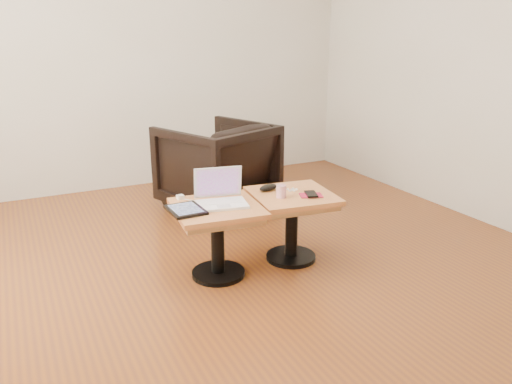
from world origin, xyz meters
name	(u,v)px	position (x,y,z in m)	size (l,w,h in m)	color
room_shell	(226,58)	(0.00, 0.00, 1.35)	(4.52, 4.52, 2.71)	brown
side_table_left	(217,224)	(-0.07, 0.02, 0.35)	(0.57, 0.57, 0.47)	black
side_table_right	(292,210)	(0.47, 0.03, 0.35)	(0.58, 0.58, 0.47)	black
laptop	(221,197)	(-0.03, 0.05, 0.52)	(0.34, 0.30, 0.22)	white
tablet	(186,210)	(-0.27, 0.01, 0.48)	(0.20, 0.25, 0.02)	black
charging_adapter	(180,197)	(-0.23, 0.25, 0.49)	(0.04, 0.04, 0.03)	white
glasses_case	(268,188)	(0.36, 0.15, 0.49)	(0.14, 0.06, 0.05)	black
striped_cup	(281,191)	(0.36, -0.01, 0.51)	(0.06, 0.06, 0.08)	#C8405F
earbuds_tangle	(292,190)	(0.50, 0.08, 0.48)	(0.08, 0.06, 0.02)	white
phone_on_sleeve	(311,195)	(0.56, -0.07, 0.48)	(0.17, 0.14, 0.02)	maroon
armchair	(217,166)	(0.42, 1.22, 0.38)	(0.81, 0.84, 0.76)	black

